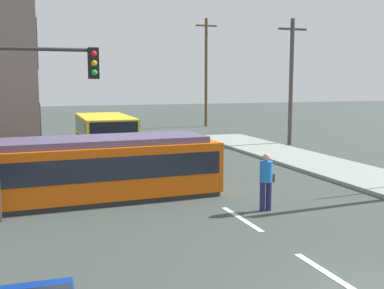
{
  "coord_description": "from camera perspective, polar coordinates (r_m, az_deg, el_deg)",
  "views": [
    {
      "loc": [
        -5.35,
        -5.17,
        3.68
      ],
      "look_at": [
        -0.16,
        9.6,
        1.59
      ],
      "focal_mm": 43.83,
      "sensor_mm": 36.0,
      "label": 1
    }
  ],
  "objects": [
    {
      "name": "lane_stripe_1",
      "position": [
        9.67,
        16.59,
        -15.06
      ],
      "size": [
        0.16,
        2.4,
        0.01
      ],
      "primitive_type": "cube",
      "color": "silver",
      "rests_on": "ground"
    },
    {
      "name": "lane_stripe_4",
      "position": [
        27.56,
        -8.0,
        -0.13
      ],
      "size": [
        0.16,
        2.4,
        0.01
      ],
      "primitive_type": "cube",
      "color": "silver",
      "rests_on": "ground"
    },
    {
      "name": "ground_plane",
      "position": [
        16.5,
        0.05,
        -5.28
      ],
      "size": [
        120.0,
        120.0,
        0.0
      ],
      "primitive_type": "plane",
      "color": "#3B4541"
    },
    {
      "name": "city_bus",
      "position": [
        24.86,
        -10.54,
        1.54
      ],
      "size": [
        2.58,
        5.81,
        1.94
      ],
      "color": "gold",
      "rests_on": "ground"
    },
    {
      "name": "pedestrian_crossing",
      "position": [
        13.58,
        9.02,
        -4.11
      ],
      "size": [
        0.46,
        0.36,
        1.67
      ],
      "color": "navy",
      "rests_on": "ground"
    },
    {
      "name": "streetcar_tram",
      "position": [
        15.14,
        -11.84,
        -2.73
      ],
      "size": [
        7.95,
        2.79,
        1.95
      ],
      "color": "#DC540B",
      "rests_on": "ground"
    },
    {
      "name": "parked_sedan_mid",
      "position": [
        19.0,
        -18.82,
        -2.07
      ],
      "size": [
        2.0,
        4.04,
        1.19
      ],
      "color": "silver",
      "rests_on": "ground"
    },
    {
      "name": "utility_pole_far",
      "position": [
        39.17,
        1.73,
        8.96
      ],
      "size": [
        1.8,
        0.24,
        8.84
      ],
      "color": "brown",
      "rests_on": "ground"
    },
    {
      "name": "utility_pole_mid",
      "position": [
        28.05,
        11.97,
        7.73
      ],
      "size": [
        1.8,
        0.24,
        7.29
      ],
      "color": "#4A403C",
      "rests_on": "ground"
    },
    {
      "name": "traffic_light_mast",
      "position": [
        13.03,
        -18.17,
        5.7
      ],
      "size": [
        2.78,
        0.33,
        4.73
      ],
      "color": "#333333",
      "rests_on": "ground"
    },
    {
      "name": "lane_stripe_3",
      "position": [
        21.77,
        -4.87,
        -2.14
      ],
      "size": [
        0.16,
        2.4,
        0.01
      ],
      "primitive_type": "cube",
      "color": "silver",
      "rests_on": "ground"
    },
    {
      "name": "lane_stripe_2",
      "position": [
        12.92,
        6.03,
        -8.97
      ],
      "size": [
        0.16,
        2.4,
        0.01
      ],
      "primitive_type": "cube",
      "color": "silver",
      "rests_on": "ground"
    }
  ]
}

